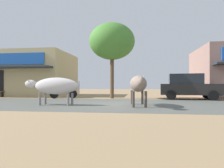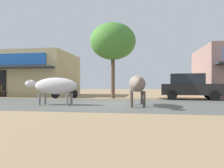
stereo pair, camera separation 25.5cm
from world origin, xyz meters
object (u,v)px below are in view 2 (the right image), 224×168
object	(u,v)px
cafe_chair_near_tree	(4,90)
parked_hatchback_car	(190,86)
cow_far_dark	(137,84)
parked_motorcycle	(65,92)
roadside_tree	(113,42)
cow_near_brown	(55,86)

from	to	relation	value
cafe_chair_near_tree	parked_hatchback_car	bearing A→B (deg)	-3.91
parked_hatchback_car	cow_far_dark	xyz separation A→B (m)	(-3.22, -4.66, 0.12)
parked_hatchback_car	cow_far_dark	world-z (taller)	parked_hatchback_car
parked_motorcycle	roadside_tree	bearing A→B (deg)	6.81
cow_far_dark	cafe_chair_near_tree	world-z (taller)	cow_far_dark
parked_hatchback_car	parked_motorcycle	world-z (taller)	parked_hatchback_car
cow_near_brown	parked_hatchback_car	bearing A→B (deg)	34.06
cow_near_brown	cow_far_dark	bearing A→B (deg)	1.35
cow_far_dark	cafe_chair_near_tree	bearing A→B (deg)	152.30
roadside_tree	cafe_chair_near_tree	xyz separation A→B (m)	(-8.87, 0.67, -3.44)
roadside_tree	parked_motorcycle	size ratio (longest dim) A/B	2.97
parked_hatchback_car	cow_far_dark	bearing A→B (deg)	-124.62
parked_hatchback_car	cafe_chair_near_tree	world-z (taller)	parked_hatchback_car
parked_motorcycle	cow_near_brown	size ratio (longest dim) A/B	0.66
cow_far_dark	parked_motorcycle	bearing A→B (deg)	138.65
parked_motorcycle	cafe_chair_near_tree	size ratio (longest dim) A/B	1.92
roadside_tree	cow_far_dark	distance (m)	6.06
parked_motorcycle	parked_hatchback_car	bearing A→B (deg)	0.80
roadside_tree	parked_motorcycle	xyz separation A→B (m)	(-3.34, -0.40, -3.49)
roadside_tree	cow_far_dark	world-z (taller)	roadside_tree
roadside_tree	cow_far_dark	size ratio (longest dim) A/B	1.88
cow_far_dark	cow_near_brown	bearing A→B (deg)	-178.65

